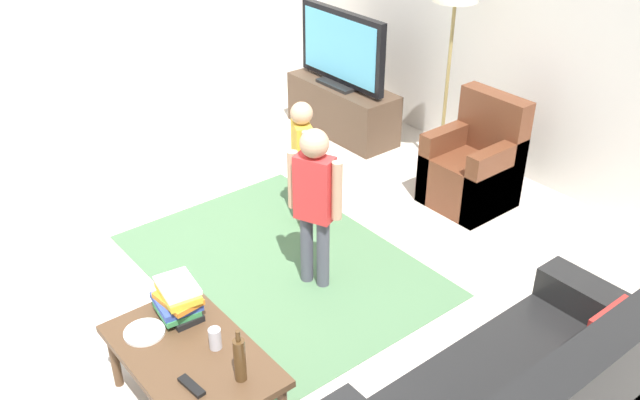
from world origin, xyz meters
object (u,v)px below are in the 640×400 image
Objects in this scene: child_center at (315,195)px; coffee_table at (192,359)px; armchair at (475,169)px; soda_can at (215,339)px; tv at (342,49)px; tv_remote at (192,386)px; book_stack at (178,300)px; tv_stand at (342,109)px; child_near_tv at (302,154)px; bottle at (240,359)px; plate at (144,332)px.

child_center reaches higher than coffee_table.
soda_can is at bearing -77.67° from armchair.
child_center is (1.75, -1.71, -0.16)m from tv.
armchair is 5.29× the size of tv_remote.
book_stack is 0.57m from tv_remote.
tv is 2.45m from child_center.
armchair reaches higher than soda_can.
tv_remote is (0.78, -3.02, 0.13)m from armchair.
tv_stand reaches higher than coffee_table.
soda_can is (0.55, -1.09, -0.21)m from child_center.
child_center is 9.55× the size of soda_can.
child_near_tv is 5.98× the size of tv_remote.
child_center is at bearing -88.16° from armchair.
armchair is 0.89× the size of child_near_tv.
soda_can is (1.19, -1.48, -0.13)m from child_near_tv.
child_near_tv is 1.02× the size of coffee_table.
coffee_table is 8.33× the size of soda_can.
coffee_table is at bearing -162.65° from bottle.
coffee_table is at bearing -18.85° from book_stack.
coffee_table is 0.35m from book_stack.
tv_stand reaches higher than tv_remote.
coffee_table is (2.25, -2.92, -0.48)m from tv.
armchair is 7.50× the size of soda_can.
armchair is at bearing 98.61° from tv_remote.
tv_stand is at bearing 129.63° from child_near_tv.
tv is 3.64m from soda_can.
book_stack is at bearing -60.67° from child_near_tv.
soda_can is (0.35, 0.02, -0.04)m from book_stack.
tv is 1.22× the size of armchair.
tv_remote is at bearing -28.61° from coffee_table.
child_center reaches higher than armchair.
tv_stand is 10.00× the size of soda_can.
armchair is 4.09× the size of plate.
tv is (-0.00, -0.02, 0.60)m from tv_stand.
tv_remote is (0.72, -1.33, -0.26)m from child_center.
tv_stand is 1.09× the size of tv.
plate is at bearing -57.21° from tv_stand.
tv reaches higher than plate.
child_center is (0.64, -0.39, 0.08)m from child_near_tv.
bottle is at bearing -0.25° from book_stack.
child_near_tv is 0.89× the size of child_center.
tv is at bearing 179.37° from armchair.
tv_remote is 0.77× the size of plate.
child_near_tv is (-0.59, -1.30, 0.31)m from armchair.
armchair reaches higher than tv_stand.
book_stack is at bearing -177.18° from soda_can.
tv_stand is 3.46m from book_stack.
coffee_table is at bearing -67.46° from child_center.
armchair is (1.69, -0.02, -0.55)m from tv.
bottle is (1.46, -1.50, -0.06)m from child_near_tv.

